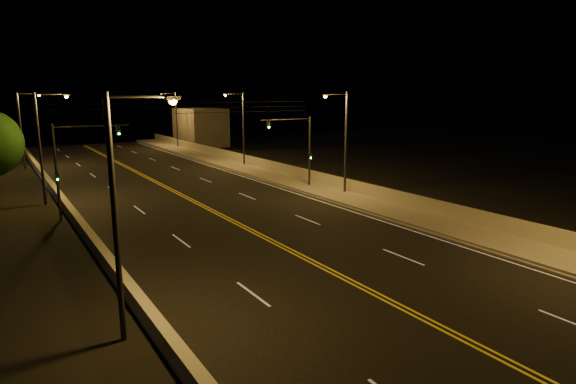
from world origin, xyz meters
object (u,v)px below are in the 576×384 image
streetlight_2 (241,124)px  streetlight_3 (175,116)px  streetlight_5 (43,140)px  streetlight_6 (23,125)px  traffic_signal_left (71,160)px  streetlight_1 (343,137)px  streetlight_4 (123,201)px  traffic_signal_right (301,144)px

streetlight_2 → streetlight_3: 22.96m
streetlight_5 → streetlight_6: same height
streetlight_3 → streetlight_5: same height
streetlight_3 → traffic_signal_left: 42.78m
streetlight_1 → streetlight_2: (0.00, 18.81, 0.00)m
streetlight_2 → streetlight_4: bearing=-122.3°
streetlight_4 → streetlight_1: bearing=35.1°
streetlight_3 → streetlight_5: (-21.41, -32.04, 0.00)m
streetlight_4 → streetlight_6: bearing=90.0°
streetlight_1 → streetlight_4: (-21.41, -15.07, 0.00)m
streetlight_1 → traffic_signal_right: 4.50m
streetlight_6 → streetlight_4: bearing=-90.0°
streetlight_5 → streetlight_4: bearing=-90.0°
streetlight_1 → streetlight_6: size_ratio=1.00×
traffic_signal_right → streetlight_5: bearing=164.4°
streetlight_3 → streetlight_6: same height
streetlight_3 → traffic_signal_left: streetlight_3 is taller
streetlight_1 → streetlight_2: same height
streetlight_4 → streetlight_5: (0.00, 24.80, 0.00)m
streetlight_5 → streetlight_6: (0.00, 20.99, 0.00)m
streetlight_3 → streetlight_4: 60.74m
streetlight_4 → traffic_signal_left: size_ratio=1.32×
streetlight_1 → traffic_signal_right: streetlight_1 is taller
streetlight_6 → streetlight_5: bearing=-90.0°
streetlight_2 → streetlight_5: bearing=-157.0°
streetlight_3 → streetlight_6: (-21.41, -11.05, 0.00)m
streetlight_3 → traffic_signal_right: bearing=-92.2°
streetlight_1 → traffic_signal_left: 20.79m
traffic_signal_right → streetlight_2: bearing=84.3°
streetlight_3 → traffic_signal_right: size_ratio=1.32×
traffic_signal_left → streetlight_5: bearing=100.8°
streetlight_6 → traffic_signal_left: 26.61m
streetlight_1 → streetlight_4: size_ratio=1.00×
streetlight_4 → streetlight_6: size_ratio=1.00×
streetlight_5 → streetlight_2: bearing=23.0°
streetlight_3 → traffic_signal_left: (-20.35, -37.62, -0.93)m
streetlight_5 → streetlight_6: bearing=90.0°
streetlight_2 → streetlight_5: (-21.41, -9.08, 0.00)m
traffic_signal_right → streetlight_6: bearing=126.9°
streetlight_6 → streetlight_3: bearing=27.3°
streetlight_1 → streetlight_3: same height
streetlight_2 → traffic_signal_right: bearing=-95.7°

